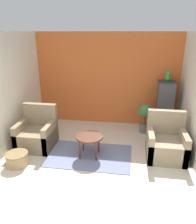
{
  "coord_description": "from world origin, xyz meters",
  "views": [
    {
      "loc": [
        0.7,
        -2.91,
        2.61
      ],
      "look_at": [
        0.0,
        1.63,
        0.92
      ],
      "focal_mm": 35.0,
      "sensor_mm": 36.0,
      "label": 1
    }
  ],
  "objects": [
    {
      "name": "area_rug",
      "position": [
        -0.14,
        1.26,
        0.01
      ],
      "size": [
        1.84,
        1.18,
        0.01
      ],
      "color": "slate",
      "rests_on": "ground_plane"
    },
    {
      "name": "coffee_table",
      "position": [
        -0.14,
        1.26,
        0.43
      ],
      "size": [
        0.58,
        0.58,
        0.49
      ],
      "color": "#512D1E",
      "rests_on": "ground_plane"
    },
    {
      "name": "armchair_left",
      "position": [
        -1.45,
        1.51,
        0.31
      ],
      "size": [
        0.81,
        0.81,
        0.98
      ],
      "color": "#8E7A5B",
      "rests_on": "ground_plane"
    },
    {
      "name": "ground_plane",
      "position": [
        0.0,
        0.0,
        0.0
      ],
      "size": [
        20.0,
        20.0,
        0.0
      ],
      "primitive_type": "plane",
      "color": "beige",
      "rests_on": "ground"
    },
    {
      "name": "wall_back_accent",
      "position": [
        0.0,
        3.28,
        1.31
      ],
      "size": [
        4.19,
        0.06,
        2.62
      ],
      "color": "orange",
      "rests_on": "ground_plane"
    },
    {
      "name": "wall_left",
      "position": [
        -2.06,
        1.63,
        1.31
      ],
      "size": [
        0.06,
        3.25,
        2.62
      ],
      "color": "silver",
      "rests_on": "ground_plane"
    },
    {
      "name": "armchair_right",
      "position": [
        1.52,
        1.49,
        0.31
      ],
      "size": [
        0.81,
        0.81,
        0.98
      ],
      "color": "#9E896B",
      "rests_on": "ground_plane"
    },
    {
      "name": "wicker_basket",
      "position": [
        -1.55,
        0.68,
        0.15
      ],
      "size": [
        0.46,
        0.46,
        0.27
      ],
      "color": "tan",
      "rests_on": "ground_plane"
    },
    {
      "name": "parrot",
      "position": [
        1.62,
        2.86,
        1.53
      ],
      "size": [
        0.13,
        0.23,
        0.28
      ],
      "color": "green",
      "rests_on": "birdcage"
    },
    {
      "name": "birdcage",
      "position": [
        1.62,
        2.86,
        0.7
      ],
      "size": [
        0.47,
        0.47,
        1.41
      ],
      "color": "#353539",
      "rests_on": "ground_plane"
    },
    {
      "name": "potted_plant",
      "position": [
        1.11,
        2.71,
        0.51
      ],
      "size": [
        0.38,
        0.35,
        0.81
      ],
      "color": "#66605B",
      "rests_on": "ground_plane"
    }
  ]
}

